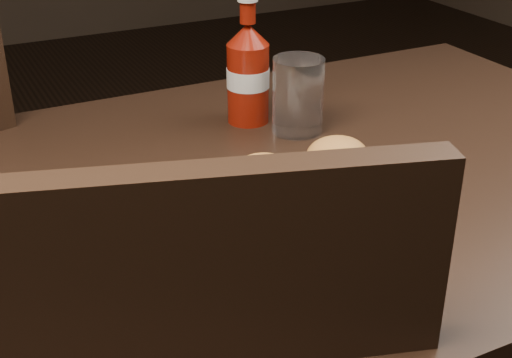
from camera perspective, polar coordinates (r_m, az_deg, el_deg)
name	(u,v)px	position (r m, az deg, el deg)	size (l,w,h in m)	color
dining_table	(295,186)	(0.99, 3.11, -0.56)	(1.20, 0.80, 0.04)	black
plate	(260,215)	(0.87, 0.30, -2.90)	(0.30, 0.30, 0.01)	white
sandwich_half_a	(262,205)	(0.86, 0.47, -2.13)	(0.07, 0.07, 0.02)	#F8EEC1
sandwich_half_b	(335,185)	(0.91, 6.36, -0.50)	(0.07, 0.07, 0.02)	beige
fries_pile	(214,202)	(0.85, -3.35, -1.84)	(0.11, 0.11, 0.05)	#C9682B
ketchup_bottle	(248,85)	(1.13, -0.64, 7.49)	(0.07, 0.07, 0.13)	maroon
tumbler	(298,98)	(1.10, 3.37, 6.52)	(0.08, 0.08, 0.12)	white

